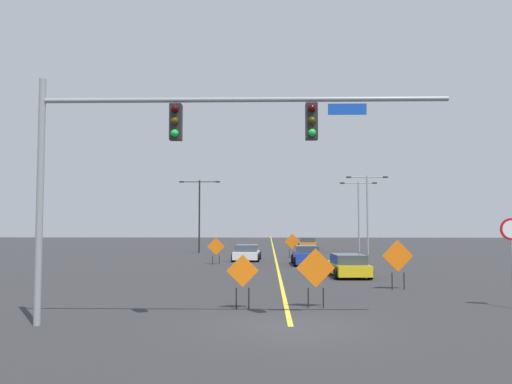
% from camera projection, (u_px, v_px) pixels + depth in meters
% --- Properties ---
extents(ground, '(190.34, 190.34, 0.00)m').
position_uv_depth(ground, '(291.00, 327.00, 14.63)').
color(ground, '#2D2D30').
extents(road_centre_stripe, '(0.16, 105.75, 0.01)m').
position_uv_depth(road_centre_stripe, '(273.00, 246.00, 67.39)').
color(road_centre_stripe, yellow).
rests_on(road_centre_stripe, ground).
extents(traffic_signal_assembly, '(11.81, 0.44, 7.09)m').
position_uv_depth(traffic_signal_assembly, '(174.00, 143.00, 15.01)').
color(traffic_signal_assembly, gray).
rests_on(traffic_signal_assembly, ground).
extents(stop_sign, '(0.76, 0.07, 3.07)m').
position_uv_depth(stop_sign, '(512.00, 245.00, 17.92)').
color(stop_sign, gray).
rests_on(stop_sign, ground).
extents(street_lamp_near_left, '(3.87, 0.24, 7.40)m').
position_uv_depth(street_lamp_near_left, '(367.00, 207.00, 48.86)').
color(street_lamp_near_left, gray).
rests_on(street_lamp_near_left, ground).
extents(street_lamp_near_right, '(4.07, 0.24, 7.23)m').
position_uv_depth(street_lamp_near_right, '(199.00, 209.00, 52.18)').
color(street_lamp_near_right, black).
rests_on(street_lamp_near_right, ground).
extents(street_lamp_far_right, '(3.69, 0.24, 7.12)m').
position_uv_depth(street_lamp_far_right, '(359.00, 210.00, 52.39)').
color(street_lamp_far_right, gray).
rests_on(street_lamp_far_right, ground).
extents(construction_sign_left_lane, '(1.34, 0.09, 2.03)m').
position_uv_depth(construction_sign_left_lane, '(316.00, 270.00, 18.01)').
color(construction_sign_left_lane, orange).
rests_on(construction_sign_left_lane, ground).
extents(construction_sign_median_near, '(1.31, 0.16, 2.05)m').
position_uv_depth(construction_sign_median_near, '(292.00, 243.00, 43.73)').
color(construction_sign_median_near, orange).
rests_on(construction_sign_median_near, ground).
extents(construction_sign_right_lane, '(1.23, 0.21, 1.88)m').
position_uv_depth(construction_sign_right_lane, '(216.00, 248.00, 37.17)').
color(construction_sign_right_lane, orange).
rests_on(construction_sign_right_lane, ground).
extents(construction_sign_left_shoulder, '(1.40, 0.25, 2.17)m').
position_uv_depth(construction_sign_left_shoulder, '(398.00, 258.00, 22.97)').
color(construction_sign_left_shoulder, orange).
rests_on(construction_sign_left_shoulder, ground).
extents(construction_sign_right_shoulder, '(1.09, 0.22, 1.83)m').
position_uv_depth(construction_sign_right_shoulder, '(243.00, 274.00, 17.73)').
color(construction_sign_right_shoulder, orange).
rests_on(construction_sign_right_shoulder, ground).
extents(car_orange_mid, '(2.21, 4.51, 1.35)m').
position_uv_depth(car_orange_mid, '(307.00, 244.00, 58.91)').
color(car_orange_mid, orange).
rests_on(car_orange_mid, ground).
extents(car_yellow_distant, '(2.14, 4.62, 1.22)m').
position_uv_depth(car_yellow_distant, '(348.00, 266.00, 28.66)').
color(car_yellow_distant, gold).
rests_on(car_yellow_distant, ground).
extents(car_blue_near, '(1.96, 4.28, 1.36)m').
position_uv_depth(car_blue_near, '(306.00, 255.00, 36.67)').
color(car_blue_near, '#1E389E').
rests_on(car_blue_near, ground).
extents(car_white_passing, '(2.23, 3.98, 1.22)m').
position_uv_depth(car_white_passing, '(247.00, 253.00, 40.98)').
color(car_white_passing, white).
rests_on(car_white_passing, ground).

